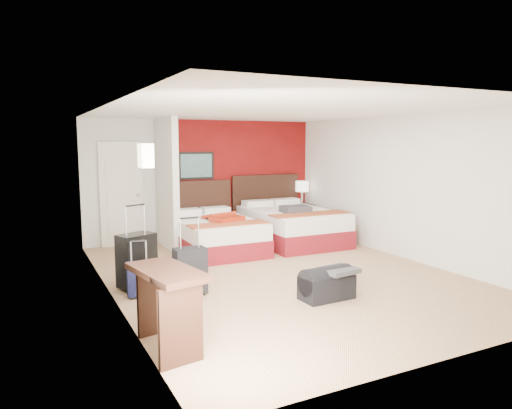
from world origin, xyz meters
TOP-DOWN VIEW (x-y plane):
  - ground at (0.00, 0.00)m, footprint 6.50×6.50m
  - room_walls at (-1.40, 1.42)m, footprint 5.02×6.52m
  - red_accent_panel at (0.75, 3.23)m, footprint 3.50×0.04m
  - partition_wall at (-1.00, 2.61)m, footprint 0.12×1.20m
  - entry_door at (-1.75, 3.20)m, footprint 0.82×0.06m
  - bed_left at (-0.28, 1.92)m, footprint 1.43×2.03m
  - bed_right at (1.41, 1.98)m, footprint 1.59×2.24m
  - red_suitcase_open at (-0.18, 1.82)m, footprint 0.74×0.89m
  - jacket_bundle at (1.31, 1.68)m, footprint 0.57×0.47m
  - nightstand at (2.25, 2.93)m, footprint 0.46×0.46m
  - table_lamp at (2.25, 2.93)m, footprint 0.39×0.39m
  - suitcase_black at (-2.12, 0.29)m, footprint 0.58×0.47m
  - suitcase_charcoal at (-1.55, -0.35)m, footprint 0.41×0.26m
  - suitcase_navy at (-2.18, -0.13)m, footprint 0.34×0.23m
  - duffel_bag at (-0.01, -1.29)m, footprint 0.70×0.39m
  - jacket_draped at (0.14, -1.34)m, footprint 0.50×0.44m
  - desk at (-2.28, -1.83)m, footprint 0.64×1.04m

SIDE VIEW (x-z plane):
  - ground at x=0.00m, z-range 0.00..0.00m
  - duffel_bag at x=-0.01m, z-range 0.00..0.35m
  - suitcase_navy at x=-2.18m, z-range 0.00..0.44m
  - bed_left at x=-0.28m, z-range 0.00..0.60m
  - suitcase_charcoal at x=-1.55m, z-range 0.00..0.61m
  - nightstand at x=2.25m, z-range 0.00..0.62m
  - bed_right at x=1.41m, z-range 0.00..0.67m
  - suitcase_black at x=-2.12m, z-range 0.00..0.74m
  - jacket_draped at x=0.14m, z-range 0.35..0.41m
  - desk at x=-2.28m, z-range 0.00..0.81m
  - red_suitcase_open at x=-0.18m, z-range 0.60..0.70m
  - jacket_bundle at x=1.31m, z-range 0.67..0.79m
  - table_lamp at x=2.25m, z-range 0.62..1.16m
  - entry_door at x=-1.75m, z-range 0.00..2.05m
  - red_accent_panel at x=0.75m, z-range 0.00..2.50m
  - partition_wall at x=-1.00m, z-range 0.00..2.50m
  - room_walls at x=-1.40m, z-range 0.01..2.51m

